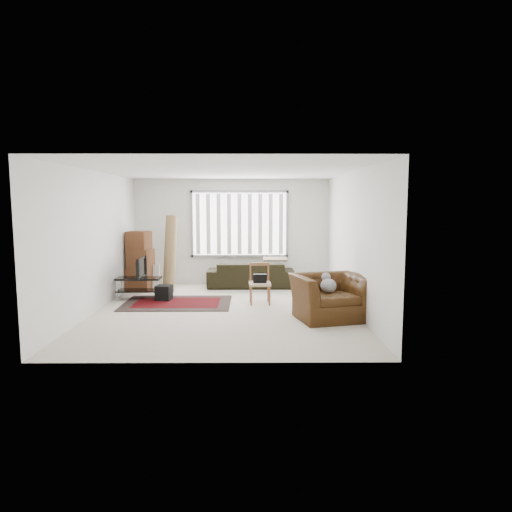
{
  "coord_description": "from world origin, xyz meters",
  "views": [
    {
      "loc": [
        0.54,
        -8.8,
        2.09
      ],
      "look_at": [
        0.6,
        0.13,
        1.05
      ],
      "focal_mm": 32.0,
      "sensor_mm": 36.0,
      "label": 1
    }
  ],
  "objects_px": {
    "moving_boxes": "(140,263)",
    "sofa": "(251,271)",
    "armchair": "(330,294)",
    "side_chair": "(260,281)",
    "tv_stand": "(139,284)"
  },
  "relations": [
    {
      "from": "moving_boxes",
      "to": "sofa",
      "type": "height_order",
      "value": "moving_boxes"
    },
    {
      "from": "moving_boxes",
      "to": "armchair",
      "type": "height_order",
      "value": "moving_boxes"
    },
    {
      "from": "moving_boxes",
      "to": "side_chair",
      "type": "relative_size",
      "value": 1.7
    },
    {
      "from": "moving_boxes",
      "to": "armchair",
      "type": "bearing_deg",
      "value": -33.55
    },
    {
      "from": "armchair",
      "to": "moving_boxes",
      "type": "bearing_deg",
      "value": 132.47
    },
    {
      "from": "sofa",
      "to": "armchair",
      "type": "distance_m",
      "value": 3.47
    },
    {
      "from": "tv_stand",
      "to": "armchair",
      "type": "xyz_separation_m",
      "value": [
        3.88,
        -1.72,
        0.12
      ]
    },
    {
      "from": "armchair",
      "to": "side_chair",
      "type": "bearing_deg",
      "value": 120.21
    },
    {
      "from": "tv_stand",
      "to": "sofa",
      "type": "xyz_separation_m",
      "value": [
        2.44,
        1.43,
        0.07
      ]
    },
    {
      "from": "tv_stand",
      "to": "side_chair",
      "type": "distance_m",
      "value": 2.68
    },
    {
      "from": "tv_stand",
      "to": "armchair",
      "type": "height_order",
      "value": "armchair"
    },
    {
      "from": "sofa",
      "to": "side_chair",
      "type": "bearing_deg",
      "value": 95.9
    },
    {
      "from": "tv_stand",
      "to": "moving_boxes",
      "type": "distance_m",
      "value": 1.05
    },
    {
      "from": "moving_boxes",
      "to": "side_chair",
      "type": "height_order",
      "value": "moving_boxes"
    },
    {
      "from": "tv_stand",
      "to": "sofa",
      "type": "height_order",
      "value": "sofa"
    }
  ]
}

